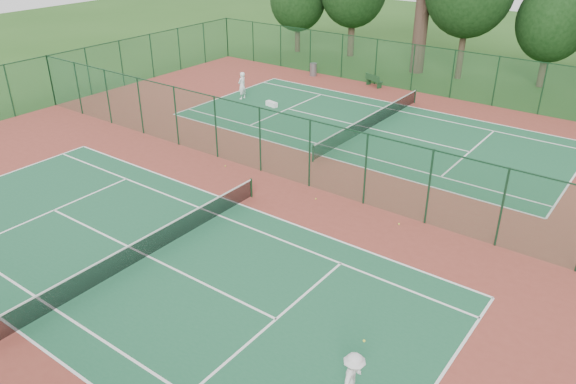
% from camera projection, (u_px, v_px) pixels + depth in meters
% --- Properties ---
extents(ground, '(120.00, 120.00, 0.00)m').
position_uv_depth(ground, '(284.00, 178.00, 28.66)').
color(ground, '#255019').
rests_on(ground, ground).
extents(red_pad, '(40.00, 36.00, 0.01)m').
position_uv_depth(red_pad, '(284.00, 178.00, 28.66)').
color(red_pad, maroon).
rests_on(red_pad, ground).
extents(court_near, '(23.77, 10.97, 0.01)m').
position_uv_depth(court_near, '(148.00, 256.00, 22.20)').
color(court_near, '#1B5737').
rests_on(court_near, red_pad).
extents(court_far, '(23.77, 10.97, 0.01)m').
position_uv_depth(court_far, '(370.00, 128.00, 35.11)').
color(court_far, '#1B5836').
rests_on(court_far, red_pad).
extents(fence_north, '(40.00, 0.09, 3.50)m').
position_uv_depth(fence_north, '(432.00, 71.00, 40.78)').
color(fence_north, '#184827').
rests_on(fence_north, ground).
extents(fence_west, '(0.09, 36.00, 3.50)m').
position_uv_depth(fence_west, '(51.00, 81.00, 38.47)').
color(fence_west, '#1A5035').
rests_on(fence_west, ground).
extents(fence_divider, '(40.00, 0.09, 3.50)m').
position_uv_depth(fence_divider, '(284.00, 146.00, 27.87)').
color(fence_divider, '#194C2D').
rests_on(fence_divider, ground).
extents(tennis_net_near, '(0.10, 12.90, 0.97)m').
position_uv_depth(tennis_net_near, '(147.00, 245.00, 21.96)').
color(tennis_net_near, '#15391D').
rests_on(tennis_net_near, ground).
extents(tennis_net_far, '(0.10, 12.90, 0.97)m').
position_uv_depth(tennis_net_far, '(371.00, 120.00, 34.87)').
color(tennis_net_far, '#143821').
rests_on(tennis_net_far, ground).
extents(player_near, '(0.85, 1.20, 1.68)m').
position_uv_depth(player_near, '(353.00, 379.00, 15.31)').
color(player_near, silver).
rests_on(player_near, court_near).
extents(player_far, '(0.48, 0.72, 1.94)m').
position_uv_depth(player_far, '(242.00, 86.00, 40.12)').
color(player_far, white).
rests_on(player_far, court_far).
extents(trash_bin, '(0.76, 0.76, 1.03)m').
position_uv_depth(trash_bin, '(313.00, 69.00, 45.92)').
color(trash_bin, slate).
rests_on(trash_bin, red_pad).
extents(bench, '(1.61, 0.95, 0.95)m').
position_uv_depth(bench, '(373.00, 80.00, 43.11)').
color(bench, '#13381A').
rests_on(bench, red_pad).
extents(kit_bag, '(0.96, 0.51, 0.34)m').
position_uv_depth(kit_bag, '(272.00, 104.00, 38.92)').
color(kit_bag, white).
rests_on(kit_bag, red_pad).
extents(stray_ball_a, '(0.07, 0.07, 0.07)m').
position_uv_depth(stray_ball_a, '(316.00, 199.00, 26.54)').
color(stray_ball_a, '#BACB2F').
rests_on(stray_ball_a, red_pad).
extents(stray_ball_b, '(0.07, 0.07, 0.07)m').
position_uv_depth(stray_ball_b, '(399.00, 224.00, 24.42)').
color(stray_ball_b, '#CDEA36').
rests_on(stray_ball_b, red_pad).
extents(stray_ball_c, '(0.07, 0.07, 0.07)m').
position_uv_depth(stray_ball_c, '(225.00, 166.00, 29.90)').
color(stray_ball_c, '#B1CF30').
rests_on(stray_ball_c, red_pad).
extents(evergreen_row, '(39.00, 5.00, 12.00)m').
position_uv_depth(evergreen_row, '(467.00, 77.00, 45.79)').
color(evergreen_row, black).
rests_on(evergreen_row, ground).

